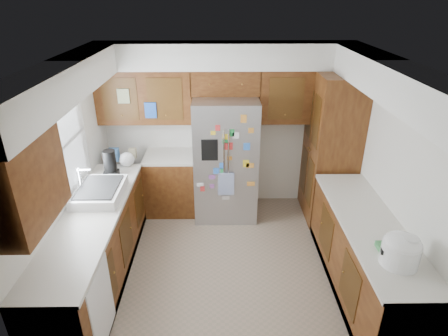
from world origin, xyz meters
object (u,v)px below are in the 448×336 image
at_px(fridge, 226,159).
at_px(rice_cooker, 401,249).
at_px(pantry, 331,149).
at_px(paper_towel, 408,252).

height_order(fridge, rice_cooker, fridge).
height_order(pantry, fridge, pantry).
relative_size(pantry, fridge, 1.19).
relative_size(fridge, rice_cooker, 5.28).
distance_m(rice_cooker, paper_towel, 0.05).
bearing_deg(pantry, fridge, 177.94).
relative_size(pantry, paper_towel, 7.26).
bearing_deg(rice_cooker, pantry, 89.99).
distance_m(pantry, fridge, 1.51).
height_order(fridge, paper_towel, fridge).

